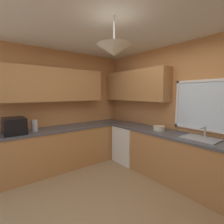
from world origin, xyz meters
The scene contains 9 objects.
ground_plane centered at (0.00, 0.00, 0.00)m, with size 9.10×9.10×0.00m, color #997A56.
room_shell centered at (-0.40, 0.47, 1.75)m, with size 4.26×3.52×2.64m.
counter_run_left centered at (-1.76, 0.00, 0.44)m, with size 0.65×3.13×0.89m.
counter_run_back centered at (0.21, 1.39, 0.44)m, with size 3.35×0.65×0.89m.
dishwasher centered at (-1.10, 1.36, 0.42)m, with size 0.60×0.60×0.84m, color white.
microwave centered at (-1.76, -0.92, 1.03)m, with size 0.48×0.36×0.29m, color black.
kettle centered at (-1.74, -0.58, 1.00)m, with size 0.12×0.12×0.22m, color #B7B7BC.
sink_assembly centered at (0.50, 1.40, 0.90)m, with size 0.54×0.40×0.19m.
bowl centered at (-0.30, 1.39, 0.93)m, with size 0.23×0.23×0.09m, color beige.
Camera 1 is at (1.70, -1.36, 1.62)m, focal length 26.80 mm.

